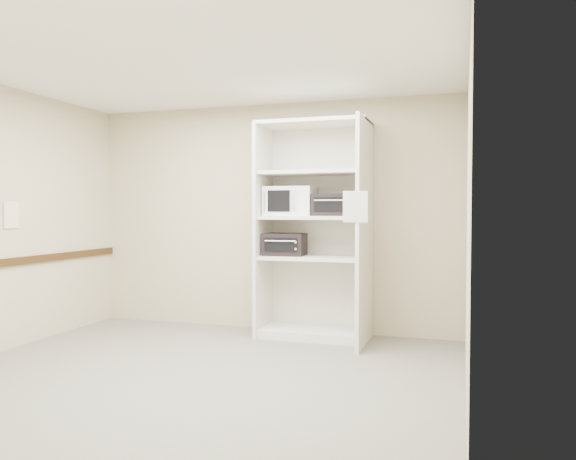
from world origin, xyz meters
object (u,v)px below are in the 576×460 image
(microwave, at_px, (291,201))
(toaster_oven_upper, at_px, (333,205))
(toaster_oven_lower, at_px, (285,244))
(shelving_unit, at_px, (318,237))

(microwave, distance_m, toaster_oven_upper, 0.52)
(toaster_oven_upper, height_order, toaster_oven_lower, toaster_oven_upper)
(shelving_unit, bearing_deg, toaster_oven_lower, -175.26)
(microwave, height_order, toaster_oven_lower, microwave)
(microwave, relative_size, toaster_oven_lower, 1.22)
(toaster_oven_upper, relative_size, toaster_oven_lower, 0.94)
(shelving_unit, distance_m, toaster_oven_upper, 0.40)
(shelving_unit, height_order, microwave, shelving_unit)
(microwave, bearing_deg, toaster_oven_lower, -118.53)
(shelving_unit, height_order, toaster_oven_lower, shelving_unit)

